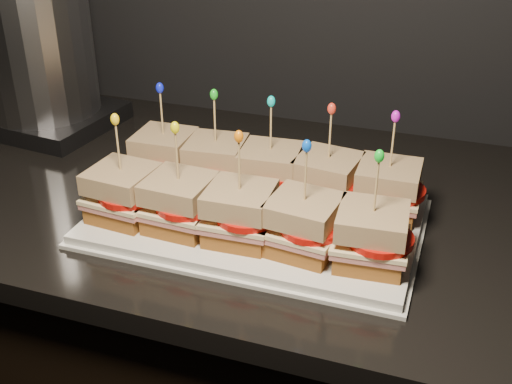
% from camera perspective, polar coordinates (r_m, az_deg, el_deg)
% --- Properties ---
extents(granite_slab, '(2.23, 0.67, 0.03)m').
position_cam_1_polar(granite_slab, '(1.00, 8.32, -2.30)').
color(granite_slab, black).
rests_on(granite_slab, cabinet).
extents(platter, '(0.46, 0.29, 0.02)m').
position_cam_1_polar(platter, '(0.94, 0.00, -2.47)').
color(platter, silver).
rests_on(platter, granite_slab).
extents(platter_rim, '(0.47, 0.30, 0.01)m').
position_cam_1_polar(platter_rim, '(0.94, 0.00, -2.78)').
color(platter_rim, silver).
rests_on(platter_rim, granite_slab).
extents(sandwich_0_bread_bot, '(0.09, 0.09, 0.02)m').
position_cam_1_polar(sandwich_0_bread_bot, '(1.05, -8.02, 1.94)').
color(sandwich_0_bread_bot, brown).
rests_on(sandwich_0_bread_bot, platter).
extents(sandwich_0_ham, '(0.10, 0.09, 0.01)m').
position_cam_1_polar(sandwich_0_ham, '(1.04, -8.07, 2.71)').
color(sandwich_0_ham, '#B65751').
rests_on(sandwich_0_ham, sandwich_0_bread_bot).
extents(sandwich_0_cheese, '(0.10, 0.09, 0.01)m').
position_cam_1_polar(sandwich_0_cheese, '(1.04, -8.10, 3.06)').
color(sandwich_0_cheese, '#FBE2A4').
rests_on(sandwich_0_cheese, sandwich_0_ham).
extents(sandwich_0_tomato, '(0.08, 0.08, 0.01)m').
position_cam_1_polar(sandwich_0_tomato, '(1.02, -7.67, 3.21)').
color(sandwich_0_tomato, red).
rests_on(sandwich_0_tomato, sandwich_0_cheese).
extents(sandwich_0_bread_top, '(0.09, 0.09, 0.03)m').
position_cam_1_polar(sandwich_0_bread_top, '(1.02, -8.20, 4.41)').
color(sandwich_0_bread_top, '#5A3110').
rests_on(sandwich_0_bread_top, sandwich_0_tomato).
extents(sandwich_0_pick, '(0.00, 0.00, 0.09)m').
position_cam_1_polar(sandwich_0_pick, '(1.01, -8.37, 6.73)').
color(sandwich_0_pick, tan).
rests_on(sandwich_0_pick, sandwich_0_bread_top).
extents(sandwich_0_frill, '(0.01, 0.01, 0.02)m').
position_cam_1_polar(sandwich_0_frill, '(0.99, -8.56, 9.14)').
color(sandwich_0_frill, '#101BDD').
rests_on(sandwich_0_frill, sandwich_0_pick).
extents(sandwich_1_bread_bot, '(0.09, 0.09, 0.02)m').
position_cam_1_polar(sandwich_1_bread_bot, '(1.01, -3.51, 1.22)').
color(sandwich_1_bread_bot, brown).
rests_on(sandwich_1_bread_bot, platter).
extents(sandwich_1_ham, '(0.10, 0.10, 0.01)m').
position_cam_1_polar(sandwich_1_ham, '(1.00, -3.54, 2.02)').
color(sandwich_1_ham, '#B65751').
rests_on(sandwich_1_ham, sandwich_1_bread_bot).
extents(sandwich_1_cheese, '(0.10, 0.10, 0.01)m').
position_cam_1_polar(sandwich_1_cheese, '(1.00, -3.55, 2.38)').
color(sandwich_1_cheese, '#FBE2A4').
rests_on(sandwich_1_cheese, sandwich_1_ham).
extents(sandwich_1_tomato, '(0.08, 0.08, 0.01)m').
position_cam_1_polar(sandwich_1_tomato, '(0.99, -3.05, 2.53)').
color(sandwich_1_tomato, red).
rests_on(sandwich_1_tomato, sandwich_1_cheese).
extents(sandwich_1_bread_top, '(0.09, 0.09, 0.03)m').
position_cam_1_polar(sandwich_1_bread_top, '(0.99, -3.60, 3.76)').
color(sandwich_1_bread_top, '#5A3110').
rests_on(sandwich_1_bread_top, sandwich_1_tomato).
extents(sandwich_1_pick, '(0.00, 0.00, 0.09)m').
position_cam_1_polar(sandwich_1_pick, '(0.97, -3.68, 6.16)').
color(sandwich_1_pick, tan).
rests_on(sandwich_1_pick, sandwich_1_bread_top).
extents(sandwich_1_frill, '(0.01, 0.01, 0.02)m').
position_cam_1_polar(sandwich_1_frill, '(0.96, -3.76, 8.65)').
color(sandwich_1_frill, green).
rests_on(sandwich_1_frill, sandwich_1_pick).
extents(sandwich_2_bread_bot, '(0.09, 0.09, 0.02)m').
position_cam_1_polar(sandwich_2_bread_bot, '(0.98, 1.27, 0.45)').
color(sandwich_2_bread_bot, brown).
rests_on(sandwich_2_bread_bot, platter).
extents(sandwich_2_ham, '(0.10, 0.10, 0.01)m').
position_cam_1_polar(sandwich_2_ham, '(0.98, 1.27, 1.27)').
color(sandwich_2_ham, '#B65751').
rests_on(sandwich_2_ham, sandwich_2_bread_bot).
extents(sandwich_2_cheese, '(0.10, 0.10, 0.01)m').
position_cam_1_polar(sandwich_2_cheese, '(0.97, 1.28, 1.63)').
color(sandwich_2_cheese, '#FBE2A4').
rests_on(sandwich_2_cheese, sandwich_2_ham).
extents(sandwich_2_tomato, '(0.08, 0.08, 0.01)m').
position_cam_1_polar(sandwich_2_tomato, '(0.96, 1.85, 1.78)').
color(sandwich_2_tomato, red).
rests_on(sandwich_2_tomato, sandwich_2_cheese).
extents(sandwich_2_bread_top, '(0.09, 0.09, 0.03)m').
position_cam_1_polar(sandwich_2_bread_top, '(0.96, 1.30, 3.05)').
color(sandwich_2_bread_top, '#5A3110').
rests_on(sandwich_2_bread_top, sandwich_2_tomato).
extents(sandwich_2_pick, '(0.00, 0.00, 0.09)m').
position_cam_1_polar(sandwich_2_pick, '(0.94, 1.33, 5.50)').
color(sandwich_2_pick, tan).
rests_on(sandwich_2_pick, sandwich_2_bread_top).
extents(sandwich_2_frill, '(0.01, 0.01, 0.02)m').
position_cam_1_polar(sandwich_2_frill, '(0.93, 1.36, 8.06)').
color(sandwich_2_frill, '#08BBB8').
rests_on(sandwich_2_frill, sandwich_2_pick).
extents(sandwich_3_bread_bot, '(0.09, 0.09, 0.02)m').
position_cam_1_polar(sandwich_3_bread_bot, '(0.96, 6.28, -0.35)').
color(sandwich_3_bread_bot, brown).
rests_on(sandwich_3_bread_bot, platter).
extents(sandwich_3_ham, '(0.10, 0.10, 0.01)m').
position_cam_1_polar(sandwich_3_ham, '(0.96, 6.33, 0.47)').
color(sandwich_3_ham, '#B65751').
rests_on(sandwich_3_ham, sandwich_3_bread_bot).
extents(sandwich_3_cheese, '(0.11, 0.10, 0.01)m').
position_cam_1_polar(sandwich_3_cheese, '(0.95, 6.35, 0.84)').
color(sandwich_3_cheese, '#FBE2A4').
rests_on(sandwich_3_cheese, sandwich_3_ham).
extents(sandwich_3_tomato, '(0.08, 0.08, 0.01)m').
position_cam_1_polar(sandwich_3_tomato, '(0.94, 7.00, 0.97)').
color(sandwich_3_tomato, red).
rests_on(sandwich_3_tomato, sandwich_3_cheese).
extents(sandwich_3_bread_top, '(0.10, 0.10, 0.03)m').
position_cam_1_polar(sandwich_3_bread_top, '(0.94, 6.43, 2.28)').
color(sandwich_3_bread_top, '#5A3110').
rests_on(sandwich_3_bread_top, sandwich_3_tomato).
extents(sandwich_3_pick, '(0.00, 0.00, 0.09)m').
position_cam_1_polar(sandwich_3_pick, '(0.92, 6.58, 4.77)').
color(sandwich_3_pick, tan).
rests_on(sandwich_3_pick, sandwich_3_bread_top).
extents(sandwich_3_frill, '(0.01, 0.01, 0.02)m').
position_cam_1_polar(sandwich_3_frill, '(0.91, 6.74, 7.37)').
color(sandwich_3_frill, red).
rests_on(sandwich_3_frill, sandwich_3_pick).
extents(sandwich_4_bread_bot, '(0.09, 0.09, 0.02)m').
position_cam_1_polar(sandwich_4_bread_bot, '(0.95, 11.46, -1.19)').
color(sandwich_4_bread_bot, brown).
rests_on(sandwich_4_bread_bot, platter).
extents(sandwich_4_ham, '(0.09, 0.09, 0.01)m').
position_cam_1_polar(sandwich_4_ham, '(0.94, 11.55, -0.36)').
color(sandwich_4_ham, '#B65751').
rests_on(sandwich_4_ham, sandwich_4_bread_bot).
extents(sandwich_4_cheese, '(0.10, 0.09, 0.01)m').
position_cam_1_polar(sandwich_4_cheese, '(0.94, 11.59, 0.02)').
color(sandwich_4_cheese, '#FBE2A4').
rests_on(sandwich_4_cheese, sandwich_4_ham).
extents(sandwich_4_tomato, '(0.08, 0.08, 0.01)m').
position_cam_1_polar(sandwich_4_tomato, '(0.93, 12.30, 0.14)').
color(sandwich_4_tomato, red).
rests_on(sandwich_4_tomato, sandwich_4_cheese).
extents(sandwich_4_bread_top, '(0.09, 0.09, 0.03)m').
position_cam_1_polar(sandwich_4_bread_top, '(0.93, 11.75, 1.46)').
color(sandwich_4_bread_top, '#5A3110').
rests_on(sandwich_4_bread_top, sandwich_4_tomato).
extents(sandwich_4_pick, '(0.00, 0.00, 0.09)m').
position_cam_1_polar(sandwich_4_pick, '(0.91, 12.02, 3.96)').
color(sandwich_4_pick, tan).
rests_on(sandwich_4_pick, sandwich_4_bread_top).
extents(sandwich_4_frill, '(0.01, 0.01, 0.02)m').
position_cam_1_polar(sandwich_4_frill, '(0.89, 12.31, 6.59)').
color(sandwich_4_frill, '#CA14CD').
rests_on(sandwich_4_frill, sandwich_4_pick).
extents(sandwich_5_bread_bot, '(0.09, 0.09, 0.02)m').
position_cam_1_polar(sandwich_5_bread_bot, '(0.94, -11.57, -1.50)').
color(sandwich_5_bread_bot, brown).
rests_on(sandwich_5_bread_bot, platter).
extents(sandwich_5_ham, '(0.10, 0.10, 0.01)m').
position_cam_1_polar(sandwich_5_ham, '(0.94, -11.66, -0.67)').
color(sandwich_5_ham, '#B65751').
rests_on(sandwich_5_ham, sandwich_5_bread_bot).
extents(sandwich_5_cheese, '(0.10, 0.10, 0.01)m').
position_cam_1_polar(sandwich_5_cheese, '(0.93, -11.70, -0.29)').
color(sandwich_5_cheese, '#FBE2A4').
rests_on(sandwich_5_cheese, sandwich_5_ham).
extents(sandwich_5_tomato, '(0.08, 0.08, 0.01)m').
position_cam_1_polar(sandwich_5_tomato, '(0.92, -11.28, -0.17)').
color(sandwich_5_tomato, red).
rests_on(sandwich_5_tomato, sandwich_5_cheese).
extents(sandwich_5_bread_top, '(0.09, 0.09, 0.03)m').
position_cam_1_polar(sandwich_5_bread_top, '(0.92, -11.86, 1.17)').
color(sandwich_5_bread_top, '#5A3110').
rests_on(sandwich_5_bread_top, sandwich_5_tomato).
extents(sandwich_5_pick, '(0.00, 0.00, 0.09)m').
position_cam_1_polar(sandwich_5_pick, '(0.90, -12.14, 3.69)').
color(sandwich_5_pick, tan).
rests_on(sandwich_5_pick, sandwich_5_bread_top).
extents(sandwich_5_frill, '(0.01, 0.01, 0.02)m').
position_cam_1_polar(sandwich_5_frill, '(0.88, -12.44, 6.34)').
color(sandwich_5_frill, yellow).
rests_on(sandwich_5_frill, sandwich_5_pick).
extents(sandwich_6_bread_bot, '(0.09, 0.09, 0.02)m').
position_cam_1_polar(sandwich_6_bread_bot, '(0.91, -6.69, -2.43)').
color(sandwich_6_bread_bot, brown).
rests_on(sandwich_6_bread_bot, platter).
extents(sandwich_6_ham, '(0.10, 0.09, 0.01)m').
position_cam_1_polar(sandwich_6_ham, '(0.90, -6.75, -1.57)').
color(sandwich_6_ham, '#B65751').
rests_on(sandwich_6_ham, sandwich_6_bread_bot).
extents(sandwich_6_cheese, '(0.10, 0.10, 0.01)m').
position_cam_1_polar(sandwich_6_cheese, '(0.89, -6.77, -1.18)').
color(sandwich_6_cheese, '#FBE2A4').
rests_on(sandwich_6_cheese, sandwich_6_ham).
extents(sandwich_6_tomato, '(0.08, 0.08, 0.01)m').
position_cam_1_polar(sandwich_6_tomato, '(0.88, -6.26, -1.07)').
color(sandwich_6_tomato, red).
rests_on(sandwich_6_tomato, sandwich_6_cheese).
extents(sandwich_6_bread_top, '(0.09, 0.09, 0.03)m').
position_cam_1_polar(sandwich_6_bread_top, '(0.88, -6.87, 0.32)').
color(sandwich_6_bread_top, '#5A3110').
rests_on(sandwich_6_bread_top, sandwich_6_tomato).
extents(sandwich_6_pick, '(0.00, 0.00, 0.09)m').
position_cam_1_polar(sandwich_6_pick, '(0.86, -7.04, 2.94)').
color(sandwich_6_pick, tan).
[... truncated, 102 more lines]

